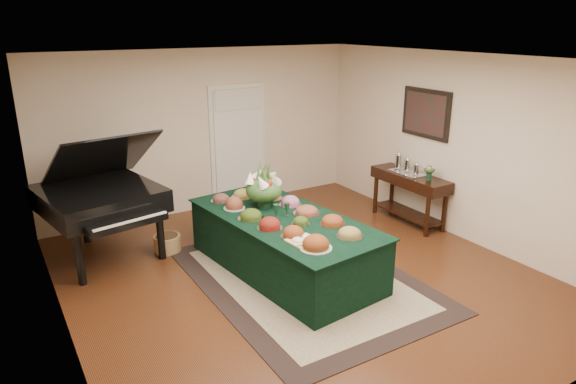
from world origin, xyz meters
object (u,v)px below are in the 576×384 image
buffet_table (284,244)px  grand_piano (100,197)px  mahogany_sideboard (410,185)px  floral_centerpiece (264,185)px

buffet_table → grand_piano: size_ratio=1.50×
buffet_table → mahogany_sideboard: 2.64m
floral_centerpiece → mahogany_sideboard: size_ratio=0.36×
buffet_table → grand_piano: bearing=139.1°
grand_piano → mahogany_sideboard: 4.65m
buffet_table → floral_centerpiece: (-0.02, 0.48, 0.67)m
grand_piano → mahogany_sideboard: size_ratio=1.36×
grand_piano → buffet_table: bearing=-40.9°
floral_centerpiece → mahogany_sideboard: (2.61, -0.05, -0.42)m
buffet_table → floral_centerpiece: bearing=92.5°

